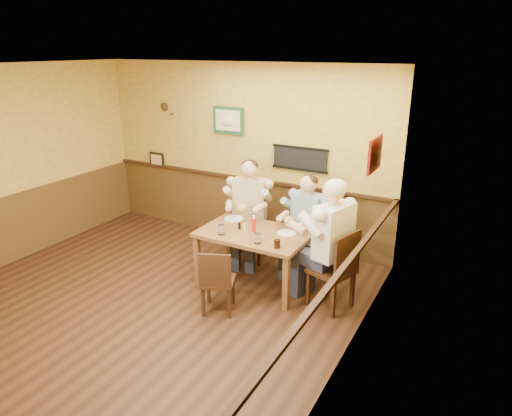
{
  "coord_description": "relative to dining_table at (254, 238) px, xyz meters",
  "views": [
    {
      "loc": [
        3.58,
        -3.62,
        3.0
      ],
      "look_at": [
        1.03,
        1.1,
        1.1
      ],
      "focal_mm": 32.0,
      "sensor_mm": 36.0,
      "label": 1
    }
  ],
  "objects": [
    {
      "name": "room",
      "position": [
        -0.84,
        -0.98,
        1.03
      ],
      "size": [
        5.02,
        5.03,
        2.81
      ],
      "color": "black",
      "rests_on": "ground"
    },
    {
      "name": "dining_table",
      "position": [
        0.0,
        0.0,
        0.0
      ],
      "size": [
        1.4,
        0.9,
        0.75
      ],
      "color": "brown",
      "rests_on": "ground"
    },
    {
      "name": "chair_back_left",
      "position": [
        -0.43,
        0.64,
        -0.18
      ],
      "size": [
        0.54,
        0.54,
        0.95
      ],
      "primitive_type": null,
      "rotation": [
        0.0,
        0.0,
        0.26
      ],
      "color": "#3C2313",
      "rests_on": "ground"
    },
    {
      "name": "chair_back_right",
      "position": [
        0.48,
        0.65,
        -0.21
      ],
      "size": [
        0.49,
        0.49,
        0.89
      ],
      "primitive_type": null,
      "rotation": [
        0.0,
        0.0,
        -0.21
      ],
      "color": "#3C2313",
      "rests_on": "ground"
    },
    {
      "name": "chair_right_end",
      "position": [
        1.07,
        -0.05,
        -0.15
      ],
      "size": [
        0.59,
        0.59,
        1.01
      ],
      "primitive_type": null,
      "rotation": [
        0.0,
        0.0,
        -1.88
      ],
      "color": "#3C2313",
      "rests_on": "ground"
    },
    {
      "name": "chair_near_side",
      "position": [
        -0.07,
        -0.78,
        -0.25
      ],
      "size": [
        0.49,
        0.49,
        0.82
      ],
      "primitive_type": null,
      "rotation": [
        0.0,
        0.0,
        3.53
      ],
      "color": "#3C2313",
      "rests_on": "ground"
    },
    {
      "name": "diner_tan_shirt",
      "position": [
        -0.43,
        0.64,
        0.02
      ],
      "size": [
        0.77,
        0.77,
        1.36
      ],
      "primitive_type": null,
      "rotation": [
        0.0,
        0.0,
        0.26
      ],
      "color": "#C7B888",
      "rests_on": "ground"
    },
    {
      "name": "diner_blue_polo",
      "position": [
        0.48,
        0.65,
        -0.02
      ],
      "size": [
        0.7,
        0.7,
        1.27
      ],
      "primitive_type": null,
      "rotation": [
        0.0,
        0.0,
        -0.21
      ],
      "color": "#7799B3",
      "rests_on": "ground"
    },
    {
      "name": "diner_white_elder",
      "position": [
        1.07,
        -0.05,
        0.06
      ],
      "size": [
        0.84,
        0.84,
        1.44
      ],
      "primitive_type": null,
      "rotation": [
        0.0,
        0.0,
        -1.88
      ],
      "color": "silver",
      "rests_on": "ground"
    },
    {
      "name": "water_glass_left",
      "position": [
        -0.33,
        -0.27,
        0.16
      ],
      "size": [
        0.09,
        0.09,
        0.13
      ],
      "primitive_type": "cylinder",
      "rotation": [
        0.0,
        0.0,
        -0.03
      ],
      "color": "white",
      "rests_on": "dining_table"
    },
    {
      "name": "water_glass_mid",
      "position": [
        0.21,
        -0.3,
        0.16
      ],
      "size": [
        0.11,
        0.11,
        0.13
      ],
      "primitive_type": "cylinder",
      "rotation": [
        0.0,
        0.0,
        -0.28
      ],
      "color": "silver",
      "rests_on": "dining_table"
    },
    {
      "name": "cola_tumbler",
      "position": [
        0.47,
        -0.3,
        0.14
      ],
      "size": [
        0.09,
        0.09,
        0.1
      ],
      "primitive_type": "cylinder",
      "rotation": [
        0.0,
        0.0,
        0.16
      ],
      "color": "black",
      "rests_on": "dining_table"
    },
    {
      "name": "hot_sauce_bottle",
      "position": [
        -0.01,
        -0.0,
        0.19
      ],
      "size": [
        0.06,
        0.06,
        0.2
      ],
      "primitive_type": "cylinder",
      "rotation": [
        0.0,
        0.0,
        -0.21
      ],
      "color": "#B62713",
      "rests_on": "dining_table"
    },
    {
      "name": "salt_shaker",
      "position": [
        -0.14,
        -0.01,
        0.13
      ],
      "size": [
        0.04,
        0.04,
        0.09
      ],
      "primitive_type": "cylinder",
      "rotation": [
        0.0,
        0.0,
        -0.16
      ],
      "color": "white",
      "rests_on": "dining_table"
    },
    {
      "name": "pepper_shaker",
      "position": [
        -0.22,
        -0.01,
        0.14
      ],
      "size": [
        0.04,
        0.04,
        0.09
      ],
      "primitive_type": "cylinder",
      "rotation": [
        0.0,
        0.0,
        0.29
      ],
      "color": "black",
      "rests_on": "dining_table"
    },
    {
      "name": "plate_far_left",
      "position": [
        -0.47,
        0.26,
        0.1
      ],
      "size": [
        0.32,
        0.32,
        0.02
      ],
      "primitive_type": "cylinder",
      "rotation": [
        0.0,
        0.0,
        0.23
      ],
      "color": "white",
      "rests_on": "dining_table"
    },
    {
      "name": "plate_far_right",
      "position": [
        0.39,
        0.14,
        0.1
      ],
      "size": [
        0.31,
        0.31,
        0.02
      ],
      "primitive_type": "cylinder",
      "rotation": [
        0.0,
        0.0,
        0.37
      ],
      "color": "silver",
      "rests_on": "dining_table"
    }
  ]
}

